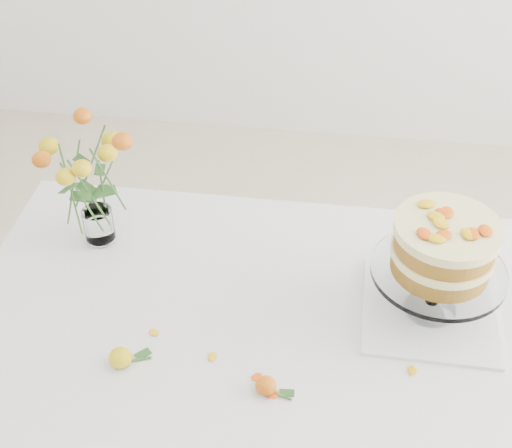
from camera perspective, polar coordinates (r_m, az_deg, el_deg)
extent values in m
cube|color=tan|center=(1.61, 1.43, -8.94)|extent=(1.40, 0.90, 0.04)
cylinder|color=tan|center=(2.25, -13.56, -6.36)|extent=(0.06, 0.06, 0.71)
cylinder|color=tan|center=(2.20, 18.93, -9.32)|extent=(0.06, 0.06, 0.71)
cube|color=white|center=(1.60, 1.44, -8.40)|extent=(1.42, 0.92, 0.01)
cube|color=white|center=(2.00, 2.90, -0.56)|extent=(1.42, 0.01, 0.20)
cube|color=silver|center=(1.67, 13.69, -6.78)|extent=(0.30, 0.30, 0.01)
cylinder|color=white|center=(1.62, 14.09, -5.01)|extent=(0.03, 0.03, 0.09)
cylinder|color=white|center=(1.58, 14.39, -3.64)|extent=(0.29, 0.29, 0.01)
cylinder|color=olive|center=(1.56, 14.55, -2.92)|extent=(0.22, 0.22, 0.04)
cylinder|color=#FFF2A4|center=(1.54, 14.73, -2.09)|extent=(0.23, 0.23, 0.02)
cylinder|color=olive|center=(1.52, 14.92, -1.25)|extent=(0.22, 0.22, 0.04)
cylinder|color=#FFF2A4|center=(1.50, 15.11, -0.35)|extent=(0.24, 0.24, 0.02)
cylinder|color=white|center=(1.84, -12.28, -1.16)|extent=(0.06, 0.06, 0.01)
cylinder|color=white|center=(1.81, -12.48, -0.04)|extent=(0.08, 0.08, 0.09)
ellipsoid|color=gold|center=(1.54, -10.82, -10.45)|extent=(0.05, 0.05, 0.04)
cylinder|color=#336026|center=(1.55, -9.46, -10.71)|extent=(0.06, 0.03, 0.00)
ellipsoid|color=#BD3509|center=(1.47, 0.79, -12.80)|extent=(0.04, 0.04, 0.04)
cylinder|color=#336026|center=(1.48, 1.88, -13.58)|extent=(0.05, 0.02, 0.00)
ellipsoid|color=#EEB40F|center=(1.54, -3.51, -10.57)|extent=(0.03, 0.02, 0.00)
ellipsoid|color=#EEB40F|center=(1.50, 0.05, -12.14)|extent=(0.03, 0.02, 0.00)
ellipsoid|color=#EEB40F|center=(1.48, 1.42, -13.52)|extent=(0.03, 0.02, 0.00)
ellipsoid|color=#EEB40F|center=(1.60, -8.18, -8.59)|extent=(0.03, 0.02, 0.00)
ellipsoid|color=#EEB40F|center=(1.56, -10.24, -10.30)|extent=(0.03, 0.02, 0.00)
ellipsoid|color=#EEB40F|center=(1.55, 12.41, -11.38)|extent=(0.03, 0.02, 0.00)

